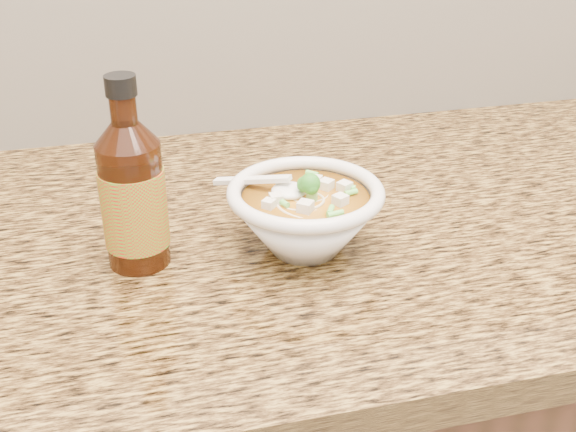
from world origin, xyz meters
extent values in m
cube|color=olive|center=(0.00, 1.68, 0.88)|extent=(4.00, 0.68, 0.04)
cylinder|color=white|center=(-0.07, 1.60, 0.90)|extent=(0.07, 0.07, 0.01)
torus|color=white|center=(-0.07, 1.60, 0.97)|extent=(0.17, 0.17, 0.02)
torus|color=beige|center=(-0.06, 1.58, 0.97)|extent=(0.07, 0.07, 0.00)
torus|color=beige|center=(-0.06, 1.60, 0.96)|extent=(0.10, 0.10, 0.00)
torus|color=beige|center=(-0.08, 1.60, 0.96)|extent=(0.07, 0.07, 0.00)
torus|color=beige|center=(-0.07, 1.61, 0.96)|extent=(0.09, 0.09, 0.00)
torus|color=beige|center=(-0.08, 1.58, 0.96)|extent=(0.06, 0.06, 0.00)
torus|color=beige|center=(-0.07, 1.60, 0.96)|extent=(0.09, 0.09, 0.00)
torus|color=beige|center=(-0.07, 1.59, 0.96)|extent=(0.09, 0.09, 0.00)
torus|color=beige|center=(-0.07, 1.58, 0.96)|extent=(0.07, 0.07, 0.00)
torus|color=beige|center=(-0.07, 1.60, 0.95)|extent=(0.08, 0.08, 0.00)
cube|color=silver|center=(-0.05, 1.60, 0.97)|extent=(0.02, 0.02, 0.01)
cube|color=silver|center=(-0.03, 1.61, 0.97)|extent=(0.01, 0.01, 0.01)
cube|color=silver|center=(-0.10, 1.57, 0.97)|extent=(0.02, 0.02, 0.01)
cube|color=silver|center=(-0.04, 1.61, 0.97)|extent=(0.02, 0.02, 0.01)
cube|color=silver|center=(-0.08, 1.61, 0.97)|extent=(0.02, 0.02, 0.01)
cube|color=silver|center=(-0.06, 1.55, 0.97)|extent=(0.02, 0.02, 0.01)
cube|color=silver|center=(-0.05, 1.58, 0.97)|extent=(0.02, 0.02, 0.01)
cube|color=silver|center=(-0.05, 1.59, 0.97)|extent=(0.02, 0.02, 0.01)
ellipsoid|color=#196014|center=(-0.07, 1.59, 0.98)|extent=(0.03, 0.03, 0.03)
cylinder|color=#6CDB54|center=(-0.04, 1.64, 0.97)|extent=(0.01, 0.02, 0.01)
cylinder|color=#6CDB54|center=(-0.04, 1.59, 0.97)|extent=(0.01, 0.02, 0.01)
cylinder|color=#6CDB54|center=(-0.04, 1.59, 0.97)|extent=(0.02, 0.01, 0.01)
cylinder|color=#6CDB54|center=(-0.04, 1.63, 0.97)|extent=(0.02, 0.01, 0.01)
cylinder|color=#6CDB54|center=(-0.09, 1.57, 0.97)|extent=(0.01, 0.02, 0.01)
cylinder|color=#6CDB54|center=(-0.06, 1.62, 0.97)|extent=(0.02, 0.02, 0.01)
cylinder|color=#6CDB54|center=(-0.09, 1.65, 0.97)|extent=(0.02, 0.01, 0.01)
ellipsoid|color=white|center=(-0.09, 1.61, 0.97)|extent=(0.04, 0.04, 0.01)
cube|color=white|center=(-0.12, 1.63, 0.98)|extent=(0.08, 0.06, 0.02)
cylinder|color=#3E1908|center=(-0.26, 1.62, 0.97)|extent=(0.08, 0.08, 0.14)
cylinder|color=#3E1908|center=(-0.26, 1.62, 1.08)|extent=(0.03, 0.03, 0.03)
cylinder|color=black|center=(-0.26, 1.62, 1.10)|extent=(0.04, 0.04, 0.02)
cylinder|color=red|center=(-0.26, 1.62, 0.97)|extent=(0.08, 0.08, 0.09)
camera|label=1|loc=(-0.26, 0.92, 1.32)|focal=45.00mm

